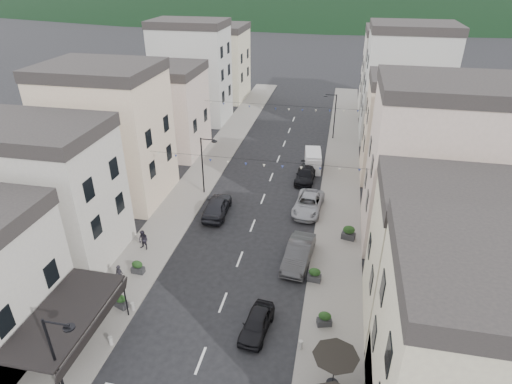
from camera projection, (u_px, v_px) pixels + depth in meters
sidewalk_left at (208, 167)px, 49.00m from camera, size 4.00×76.00×0.12m
sidewalk_right at (341, 179)px, 46.37m from camera, size 4.00×76.00×0.12m
bistro_building at (497, 372)px, 18.65m from camera, size 10.00×8.00×10.00m
boutique_awning at (69, 316)px, 24.21m from camera, size 3.77×7.50×3.28m
buildings_row_left at (165, 98)px, 52.31m from camera, size 10.20×54.16×14.00m
buildings_row_right at (413, 114)px, 46.14m from camera, size 10.20×54.16×14.50m
streetlamp_left_near at (58, 355)px, 21.10m from camera, size 1.70×0.56×6.00m
streetlamp_left_far at (205, 160)px, 41.80m from camera, size 1.70×0.56×6.00m
streetlamp_right_far at (333, 112)px, 55.29m from camera, size 1.70×0.56×6.00m
bollards at (197, 362)px, 24.65m from camera, size 11.66×10.26×0.60m
bunting_near at (255, 164)px, 36.41m from camera, size 19.00×0.28×0.62m
bunting_far at (282, 108)px, 50.21m from camera, size 19.00×0.28×0.62m
parked_car_a at (257, 323)px, 27.02m from camera, size 2.00×4.03×1.32m
parked_car_b at (299, 253)px, 33.15m from camera, size 2.35×5.38×1.72m
parked_car_c at (308, 204)px, 40.16m from camera, size 2.91×5.55×1.49m
parked_car_d at (305, 175)px, 45.79m from camera, size 2.13×4.81×1.37m
parked_car_e at (217, 206)px, 39.56m from camera, size 2.23×5.12×1.72m
delivery_van at (313, 160)px, 48.44m from camera, size 2.19×4.55×2.10m
pedestrian_a at (120, 276)px, 30.62m from camera, size 0.64×0.44×1.71m
pedestrian_b at (143, 240)px, 34.51m from camera, size 0.97×0.82×1.74m
planter_la at (121, 301)px, 28.82m from camera, size 1.03×0.78×1.02m
planter_lb at (138, 267)px, 32.03m from camera, size 0.98×0.58×1.06m
planter_ra at (325, 319)px, 27.39m from camera, size 1.04×0.75×1.05m
planter_rb at (314, 275)px, 31.20m from camera, size 1.04×0.63×1.11m
planter_rc at (349, 233)px, 35.93m from camera, size 1.23×0.85×1.26m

